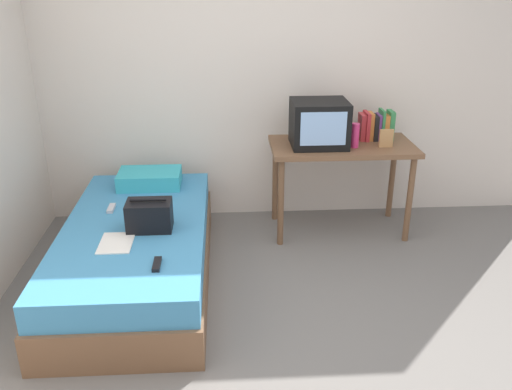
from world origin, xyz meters
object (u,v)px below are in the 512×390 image
object	(u,v)px
remote_silver	(111,208)
tv	(319,124)
bed	(137,252)
book_row	(376,126)
water_bottle	(355,135)
remote_dark	(157,264)
picture_frame	(386,138)
magazine	(116,243)
desk	(342,156)
handbag	(149,215)
pillow	(150,179)

from	to	relation	value
remote_silver	tv	bearing A→B (deg)	15.78
bed	book_row	world-z (taller)	book_row
water_bottle	remote_dark	bearing A→B (deg)	-139.96
picture_frame	magazine	distance (m)	2.22
book_row	remote_dark	xyz separation A→B (m)	(-1.67, -1.42, -0.42)
desk	book_row	xyz separation A→B (m)	(0.30, 0.12, 0.21)
remote_silver	picture_frame	bearing A→B (deg)	9.93
magazine	remote_dark	world-z (taller)	remote_dark
book_row	magazine	world-z (taller)	book_row
book_row	handbag	distance (m)	2.02
picture_frame	remote_dark	world-z (taller)	picture_frame
desk	remote_dark	xyz separation A→B (m)	(-1.37, -1.31, -0.21)
pillow	book_row	bearing A→B (deg)	3.97
remote_silver	book_row	bearing A→B (deg)	15.71
handbag	magazine	world-z (taller)	handbag
handbag	picture_frame	bearing A→B (deg)	21.50
pillow	remote_dark	size ratio (longest dim) A/B	3.19
tv	picture_frame	distance (m)	0.54
handbag	desk	bearing A→B (deg)	28.75
bed	remote_silver	world-z (taller)	remote_silver
magazine	picture_frame	bearing A→B (deg)	24.50
desk	pillow	size ratio (longest dim) A/B	2.33
bed	pillow	size ratio (longest dim) A/B	4.02
handbag	remote_silver	distance (m)	0.48
tv	picture_frame	world-z (taller)	tv
tv	book_row	xyz separation A→B (m)	(0.50, 0.14, -0.07)
picture_frame	pillow	size ratio (longest dim) A/B	0.29
bed	remote_dark	distance (m)	0.67
water_bottle	magazine	bearing A→B (deg)	-152.22
picture_frame	remote_dark	distance (m)	2.12
water_bottle	remote_silver	world-z (taller)	water_bottle
pillow	handbag	distance (m)	0.80
desk	handbag	xyz separation A→B (m)	(-1.47, -0.81, -0.12)
picture_frame	magazine	world-z (taller)	picture_frame
bed	picture_frame	size ratio (longest dim) A/B	13.80
tv	handbag	bearing A→B (deg)	-148.20
bed	remote_silver	size ratio (longest dim) A/B	13.89
bed	picture_frame	xyz separation A→B (m)	(1.92, 0.62, 0.62)
book_row	desk	bearing A→B (deg)	-158.39
bed	picture_frame	world-z (taller)	picture_frame
water_bottle	handbag	world-z (taller)	water_bottle
bed	book_row	xyz separation A→B (m)	(1.89, 0.84, 0.66)
water_bottle	pillow	xyz separation A→B (m)	(-1.64, 0.08, -0.36)
book_row	picture_frame	distance (m)	0.22
picture_frame	remote_dark	xyz separation A→B (m)	(-1.70, -1.21, -0.38)
tv	pillow	bearing A→B (deg)	179.63
bed	water_bottle	world-z (taller)	water_bottle
book_row	magazine	size ratio (longest dim) A/B	0.95
book_row	remote_dark	distance (m)	2.23
book_row	magazine	bearing A→B (deg)	-150.18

